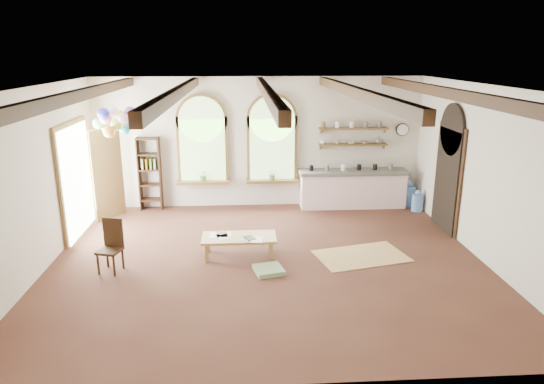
{
  "coord_description": "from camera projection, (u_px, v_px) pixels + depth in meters",
  "views": [
    {
      "loc": [
        -0.44,
        -8.31,
        3.76
      ],
      "look_at": [
        0.12,
        0.6,
        1.17
      ],
      "focal_mm": 32.0,
      "sensor_mm": 36.0,
      "label": 1
    }
  ],
  "objects": [
    {
      "name": "floor_cushion",
      "position": [
        269.0,
        270.0,
        8.58
      ],
      "size": [
        0.59,
        0.59,
        0.08
      ],
      "primitive_type": "cube",
      "rotation": [
        0.0,
        0.0,
        0.24
      ],
      "color": "gray",
      "rests_on": "floor"
    },
    {
      "name": "ceiling_beams",
      "position": [
        267.0,
        92.0,
        8.18
      ],
      "size": [
        6.2,
        6.8,
        0.18
      ],
      "primitive_type": null,
      "color": "#341F10",
      "rests_on": "ceiling"
    },
    {
      "name": "table_book",
      "position": [
        218.0,
        233.0,
        9.29
      ],
      "size": [
        0.24,
        0.27,
        0.02
      ],
      "primitive_type": "imported",
      "rotation": [
        0.0,
        0.0,
        0.49
      ],
      "color": "olive",
      "rests_on": "coffee_table"
    },
    {
      "name": "floor",
      "position": [
        268.0,
        261.0,
        9.04
      ],
      "size": [
        8.0,
        8.0,
        0.0
      ],
      "primitive_type": "plane",
      "color": "#512F21",
      "rests_on": "ground"
    },
    {
      "name": "water_jug_a",
      "position": [
        409.0,
        195.0,
        12.26
      ],
      "size": [
        0.33,
        0.33,
        0.65
      ],
      "color": "#5E89CA",
      "rests_on": "floor"
    },
    {
      "name": "floor_mat",
      "position": [
        361.0,
        256.0,
        9.25
      ],
      "size": [
        1.86,
        1.39,
        0.02
      ],
      "primitive_type": "cube",
      "rotation": [
        0.0,
        0.0,
        0.24
      ],
      "color": "tan",
      "rests_on": "floor"
    },
    {
      "name": "wall_clock",
      "position": [
        402.0,
        130.0,
        12.03
      ],
      "size": [
        0.32,
        0.04,
        0.32
      ],
      "primitive_type": "cylinder",
      "rotation": [
        1.57,
        0.0,
        0.0
      ],
      "color": "black",
      "rests_on": "wall_back"
    },
    {
      "name": "right_doorway",
      "position": [
        447.0,
        180.0,
        10.41
      ],
      "size": [
        0.1,
        1.3,
        2.4
      ],
      "primitive_type": "cube",
      "color": "black",
      "rests_on": "floor"
    },
    {
      "name": "wall_shelf_lower",
      "position": [
        353.0,
        145.0,
        11.99
      ],
      "size": [
        1.7,
        0.24,
        0.04
      ],
      "primitive_type": "cube",
      "color": "brown",
      "rests_on": "wall_back"
    },
    {
      "name": "window_left",
      "position": [
        202.0,
        143.0,
        11.78
      ],
      "size": [
        1.3,
        0.28,
        2.2
      ],
      "color": "brown",
      "rests_on": "floor"
    },
    {
      "name": "coffee_table",
      "position": [
        239.0,
        239.0,
        9.18
      ],
      "size": [
        1.4,
        0.65,
        0.4
      ],
      "color": "tan",
      "rests_on": "floor"
    },
    {
      "name": "potted_plant_left",
      "position": [
        203.0,
        175.0,
        11.9
      ],
      "size": [
        0.27,
        0.23,
        0.3
      ],
      "primitive_type": "imported",
      "color": "#598C4C",
      "rests_on": "window_left"
    },
    {
      "name": "kitchen_counter",
      "position": [
        352.0,
        188.0,
        12.11
      ],
      "size": [
        2.68,
        0.62,
        0.94
      ],
      "color": "silver",
      "rests_on": "floor"
    },
    {
      "name": "shelf_cup_b",
      "position": [
        337.0,
        142.0,
        11.94
      ],
      "size": [
        0.1,
        0.1,
        0.09
      ],
      "primitive_type": "imported",
      "color": "beige",
      "rests_on": "wall_shelf_lower"
    },
    {
      "name": "bookshelf",
      "position": [
        150.0,
        174.0,
        11.81
      ],
      "size": [
        0.53,
        0.32,
        1.8
      ],
      "color": "#341F10",
      "rests_on": "floor"
    },
    {
      "name": "shelf_bowl_b",
      "position": [
        365.0,
        142.0,
        11.99
      ],
      "size": [
        0.2,
        0.2,
        0.06
      ],
      "primitive_type": "imported",
      "color": "#8C664C",
      "rests_on": "wall_shelf_lower"
    },
    {
      "name": "shelf_vase",
      "position": [
        379.0,
        140.0,
        11.99
      ],
      "size": [
        0.18,
        0.18,
        0.19
      ],
      "primitive_type": "imported",
      "color": "slate",
      "rests_on": "wall_shelf_lower"
    },
    {
      "name": "side_chair",
      "position": [
        111.0,
        257.0,
        8.57
      ],
      "size": [
        0.47,
        0.47,
        0.95
      ],
      "color": "#341F10",
      "rests_on": "floor"
    },
    {
      "name": "shelf_cup_a",
      "position": [
        323.0,
        142.0,
        11.92
      ],
      "size": [
        0.12,
        0.1,
        0.1
      ],
      "primitive_type": "imported",
      "color": "white",
      "rests_on": "wall_shelf_lower"
    },
    {
      "name": "potted_plant_right",
      "position": [
        272.0,
        174.0,
        12.0
      ],
      "size": [
        0.27,
        0.23,
        0.3
      ],
      "primitive_type": "imported",
      "color": "#598C4C",
      "rests_on": "window_right"
    },
    {
      "name": "tablet",
      "position": [
        250.0,
        238.0,
        9.08
      ],
      "size": [
        0.25,
        0.29,
        0.01
      ],
      "primitive_type": "cube",
      "rotation": [
        0.0,
        0.0,
        0.44
      ],
      "color": "black",
      "rests_on": "coffee_table"
    },
    {
      "name": "window_right",
      "position": [
        272.0,
        142.0,
        11.89
      ],
      "size": [
        1.3,
        0.28,
        2.2
      ],
      "color": "brown",
      "rests_on": "floor"
    },
    {
      "name": "left_doorway",
      "position": [
        76.0,
        181.0,
        10.21
      ],
      "size": [
        0.1,
        1.9,
        2.5
      ],
      "primitive_type": "cube",
      "color": "brown",
      "rests_on": "floor"
    },
    {
      "name": "wall_shelf_upper",
      "position": [
        354.0,
        129.0,
        11.88
      ],
      "size": [
        1.7,
        0.24,
        0.04
      ],
      "primitive_type": "cube",
      "color": "brown",
      "rests_on": "wall_back"
    },
    {
      "name": "shelf_bowl_a",
      "position": [
        351.0,
        143.0,
        11.97
      ],
      "size": [
        0.22,
        0.22,
        0.05
      ],
      "primitive_type": "imported",
      "color": "beige",
      "rests_on": "wall_shelf_lower"
    },
    {
      "name": "water_jug_b",
      "position": [
        417.0,
        202.0,
        11.84
      ],
      "size": [
        0.28,
        0.28,
        0.53
      ],
      "color": "#5E89CA",
      "rests_on": "floor"
    },
    {
      "name": "balloon_cluster",
      "position": [
        115.0,
        121.0,
        10.28
      ],
      "size": [
        0.96,
        0.96,
        1.16
      ],
      "color": "white",
      "rests_on": "floor"
    }
  ]
}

